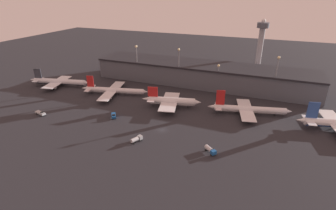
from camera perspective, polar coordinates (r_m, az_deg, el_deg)
The scene contains 15 objects.
ground at distance 136.04m, azimuth -1.25°, elevation -5.43°, with size 600.00×600.00×0.00m, color #26262B.
terminal_building at distance 200.59m, azimuth 7.39°, elevation 6.72°, with size 162.98×30.63×15.57m.
airplane_0 at distance 211.25m, azimuth -22.62°, elevation 4.69°, with size 46.75×30.06×12.90m.
airplane_1 at distance 183.51m, azimuth -11.70°, elevation 3.15°, with size 46.60×38.16×12.63m.
airplane_2 at distance 160.01m, azimuth 0.71°, elevation 0.84°, with size 36.65×31.13×12.54m.
airplane_3 at distance 157.92m, azimuth 17.09°, elevation -0.89°, with size 46.87×31.85×14.00m.
service_vehicle_0 at distance 168.00m, azimuth -26.02°, elevation -1.57°, with size 7.61×3.75×2.58m.
service_vehicle_1 at distance 126.10m, azimuth -6.89°, elevation -7.37°, with size 4.34×6.33×2.63m.
service_vehicle_2 at distance 119.04m, azimuth 9.18°, elevation -9.62°, with size 6.20×5.62×2.59m.
service_vehicle_4 at distance 151.12m, azimuth -11.75°, elevation -2.25°, with size 5.29×6.21×2.66m.
lamp_post_0 at distance 203.28m, azimuth -6.81°, elevation 9.85°, with size 1.80×1.80×28.18m.
lamp_post_1 at distance 189.87m, azimuth 2.33°, elevation 9.05°, with size 1.80×1.80×28.58m.
lamp_post_2 at distance 184.02m, azimuth 10.84°, elevation 6.61°, with size 1.80×1.80×20.00m.
lamp_post_3 at distance 179.87m, azimuth 22.49°, elevation 6.42°, with size 1.80×1.80×28.82m.
control_tower at distance 226.69m, azimuth 19.48°, elevation 12.42°, with size 9.00×9.00×45.62m.
Camera 1 is at (46.63, -108.86, 66.95)m, focal length 28.00 mm.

